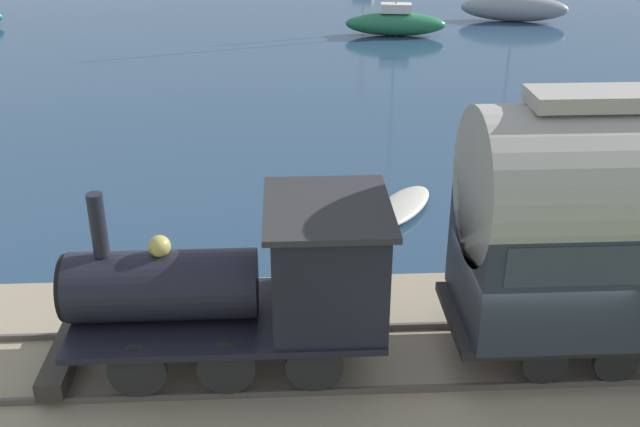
# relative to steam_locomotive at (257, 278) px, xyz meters

# --- Properties ---
(ground_plane) EXTENTS (200.00, 200.00, 0.00)m
(ground_plane) POSITION_rel_steam_locomotive_xyz_m (-0.28, -4.50, -2.16)
(ground_plane) COLOR #476033
(rail_embankment) EXTENTS (5.92, 56.00, 0.56)m
(rail_embankment) POSITION_rel_steam_locomotive_xyz_m (0.00, -4.50, -1.94)
(rail_embankment) COLOR gray
(rail_embankment) RESTS_ON ground
(steam_locomotive) EXTENTS (2.41, 5.72, 3.17)m
(steam_locomotive) POSITION_rel_steam_locomotive_xyz_m (0.00, 0.00, 0.00)
(steam_locomotive) COLOR black
(steam_locomotive) RESTS_ON rail_embankment
(sailboat_gray) EXTENTS (2.74, 6.13, 9.68)m
(sailboat_gray) POSITION_rel_steam_locomotive_xyz_m (31.92, -13.66, -1.40)
(sailboat_gray) COLOR gray
(sailboat_gray) RESTS_ON harbor_water
(sailboat_green) EXTENTS (2.01, 5.35, 8.83)m
(sailboat_green) POSITION_rel_steam_locomotive_xyz_m (28.46, -6.39, -1.47)
(sailboat_green) COLOR #236B42
(sailboat_green) RESTS_ON harbor_water
(rowboat_mid_harbor) EXTENTS (1.12, 2.36, 0.48)m
(rowboat_mid_harbor) POSITION_rel_steam_locomotive_xyz_m (8.05, -9.08, -1.92)
(rowboat_mid_harbor) COLOR beige
(rowboat_mid_harbor) RESTS_ON harbor_water
(rowboat_far_out) EXTENTS (3.03, 2.41, 0.33)m
(rowboat_far_out) POSITION_rel_steam_locomotive_xyz_m (6.92, -3.52, -1.99)
(rowboat_far_out) COLOR #B7B2A3
(rowboat_far_out) RESTS_ON harbor_water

